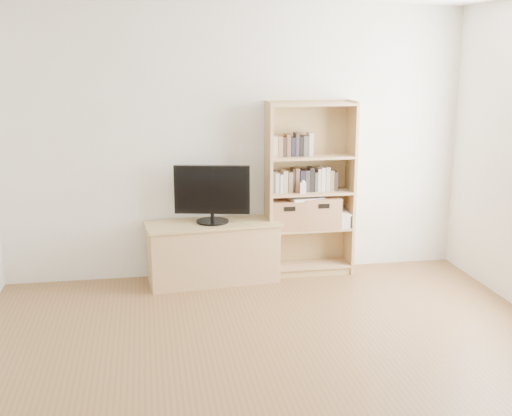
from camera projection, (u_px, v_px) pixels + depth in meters
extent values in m
cube|color=brown|center=(295.00, 398.00, 4.10)|extent=(4.50, 5.00, 0.01)
cube|color=silver|center=(237.00, 144.00, 6.19)|extent=(4.50, 0.02, 2.60)
cube|color=tan|center=(213.00, 253.00, 6.16)|extent=(1.26, 0.58, 0.56)
cube|color=tan|center=(310.00, 189.00, 6.26)|extent=(0.86, 0.31, 1.71)
cube|color=black|center=(212.00, 194.00, 6.03)|extent=(0.71, 0.20, 0.56)
cube|color=#48423E|center=(310.00, 179.00, 6.26)|extent=(0.89, 0.21, 0.24)
cube|color=#48423E|center=(291.00, 145.00, 6.15)|extent=(0.41, 0.15, 0.22)
cube|color=white|center=(303.00, 188.00, 6.15)|extent=(0.06, 0.04, 0.11)
cube|color=#956743|center=(287.00, 214.00, 6.27)|extent=(0.36, 0.30, 0.29)
cube|color=#956743|center=(320.00, 212.00, 6.33)|extent=(0.37, 0.31, 0.30)
cube|color=white|center=(305.00, 198.00, 6.25)|extent=(0.35, 0.27, 0.02)
cube|color=beige|center=(338.00, 219.00, 6.38)|extent=(0.23, 0.31, 0.13)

